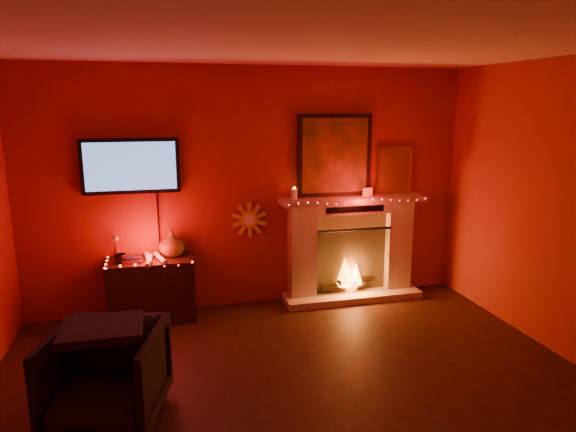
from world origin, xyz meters
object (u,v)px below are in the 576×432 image
object	(u,v)px
fireplace	(350,239)
console_table	(153,286)
sunburst_clock	(249,220)
armchair	(107,376)
tv	(131,166)

from	to	relation	value
fireplace	console_table	distance (m)	2.31
fireplace	sunburst_clock	xyz separation A→B (m)	(-1.19, 0.09, 0.28)
armchair	sunburst_clock	bearing A→B (deg)	70.32
tv	console_table	distance (m)	1.29
sunburst_clock	armchair	size ratio (longest dim) A/B	0.51
sunburst_clock	console_table	xyz separation A→B (m)	(-1.10, -0.22, -0.62)
console_table	armchair	world-z (taller)	console_table
fireplace	armchair	bearing A→B (deg)	-143.55
tv	sunburst_clock	distance (m)	1.41
fireplace	console_table	world-z (taller)	fireplace
tv	sunburst_clock	xyz separation A→B (m)	(1.25, 0.03, -0.65)
sunburst_clock	tv	bearing A→B (deg)	-178.76
tv	sunburst_clock	bearing A→B (deg)	1.24
tv	console_table	size ratio (longest dim) A/B	1.29
sunburst_clock	fireplace	bearing A→B (deg)	-4.37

